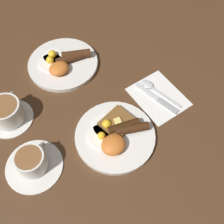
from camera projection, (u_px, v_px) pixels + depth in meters
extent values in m
plane|color=#4C301C|center=(115.00, 137.00, 0.78)|extent=(3.00, 3.00, 0.00)
cylinder|color=silver|center=(115.00, 136.00, 0.77)|extent=(0.24, 0.24, 0.01)
cylinder|color=white|center=(102.00, 136.00, 0.76)|extent=(0.08, 0.08, 0.01)
sphere|color=yellow|center=(101.00, 136.00, 0.75)|extent=(0.02, 0.02, 0.02)
cylinder|color=white|center=(106.00, 126.00, 0.78)|extent=(0.08, 0.08, 0.01)
sphere|color=yellow|center=(107.00, 124.00, 0.77)|extent=(0.03, 0.03, 0.03)
ellipsoid|color=orange|center=(113.00, 145.00, 0.73)|extent=(0.07, 0.06, 0.03)
cylinder|color=#3D210F|center=(132.00, 129.00, 0.76)|extent=(0.10, 0.07, 0.03)
cylinder|color=#331C0A|center=(125.00, 127.00, 0.77)|extent=(0.10, 0.06, 0.02)
cube|color=brown|center=(118.00, 123.00, 0.78)|extent=(0.10, 0.09, 0.01)
cube|color=#F4E072|center=(118.00, 121.00, 0.77)|extent=(0.03, 0.03, 0.01)
cylinder|color=silver|center=(63.00, 64.00, 0.93)|extent=(0.25, 0.25, 0.01)
cylinder|color=white|center=(51.00, 63.00, 0.92)|extent=(0.08, 0.08, 0.01)
sphere|color=yellow|center=(50.00, 60.00, 0.91)|extent=(0.03, 0.03, 0.03)
cylinder|color=white|center=(53.00, 56.00, 0.93)|extent=(0.07, 0.07, 0.01)
sphere|color=yellow|center=(52.00, 54.00, 0.92)|extent=(0.03, 0.03, 0.03)
ellipsoid|color=orange|center=(59.00, 68.00, 0.88)|extent=(0.07, 0.06, 0.03)
cylinder|color=#422311|center=(76.00, 55.00, 0.92)|extent=(0.10, 0.08, 0.03)
cylinder|color=#412311|center=(71.00, 58.00, 0.91)|extent=(0.11, 0.05, 0.03)
cylinder|color=silver|center=(34.00, 166.00, 0.73)|extent=(0.16, 0.16, 0.01)
cylinder|color=silver|center=(31.00, 161.00, 0.70)|extent=(0.08, 0.08, 0.06)
cylinder|color=brown|center=(28.00, 157.00, 0.68)|extent=(0.07, 0.07, 0.00)
torus|color=silver|center=(40.00, 149.00, 0.71)|extent=(0.04, 0.02, 0.04)
cylinder|color=silver|center=(10.00, 118.00, 0.81)|extent=(0.14, 0.14, 0.01)
cylinder|color=silver|center=(6.00, 112.00, 0.78)|extent=(0.10, 0.10, 0.06)
cylinder|color=brown|center=(3.00, 106.00, 0.75)|extent=(0.08, 0.08, 0.00)
torus|color=silver|center=(12.00, 98.00, 0.80)|extent=(0.04, 0.03, 0.04)
cube|color=white|center=(158.00, 97.00, 0.86)|extent=(0.16, 0.19, 0.01)
cube|color=silver|center=(147.00, 91.00, 0.86)|extent=(0.03, 0.09, 0.00)
cube|color=#9E9EA3|center=(168.00, 106.00, 0.83)|extent=(0.03, 0.08, 0.01)
ellipsoid|color=silver|center=(147.00, 84.00, 0.88)|extent=(0.04, 0.05, 0.01)
cube|color=silver|center=(167.00, 98.00, 0.85)|extent=(0.02, 0.11, 0.00)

